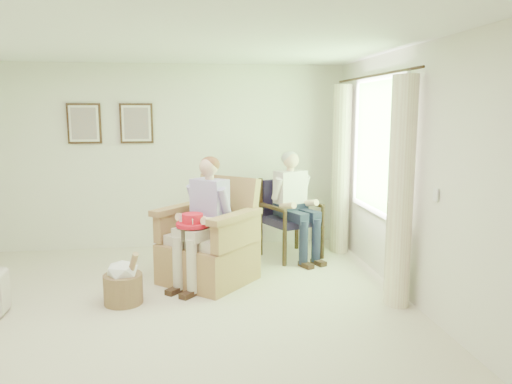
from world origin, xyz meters
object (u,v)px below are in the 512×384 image
person_wicker (208,212)px  person_dark (293,198)px  wood_armchair (290,215)px  hatbox (123,282)px  wicker_armchair (208,249)px  red_hat (193,222)px

person_wicker → person_dark: size_ratio=1.02×
wood_armchair → hatbox: 2.54m
wicker_armchair → person_wicker: size_ratio=0.84×
wicker_armchair → person_wicker: (0.00, -0.16, 0.47)m
person_wicker → person_dark: 1.44m
wicker_armchair → hatbox: bearing=-105.1°
wicker_armchair → wood_armchair: (1.15, 0.88, 0.19)m
wicker_armchair → hatbox: size_ratio=2.05×
red_hat → hatbox: bearing=-157.4°
wicker_armchair → person_wicker: person_wicker is taller
wicker_armchair → wood_armchair: 1.46m
person_wicker → person_dark: bearing=78.4°
person_dark → red_hat: person_dark is taller
wood_armchair → person_dark: 0.31m
wood_armchair → hatbox: (-2.04, -1.47, -0.34)m
person_wicker → red_hat: size_ratio=3.98×
wood_armchair → red_hat: (-1.32, -1.17, 0.21)m
wood_armchair → hatbox: wood_armchair is taller
wicker_armchair → wood_armchair: size_ratio=1.16×
hatbox → red_hat: bearing=22.6°
wicker_armchair → red_hat: wicker_armchair is taller
wicker_armchair → red_hat: 0.52m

